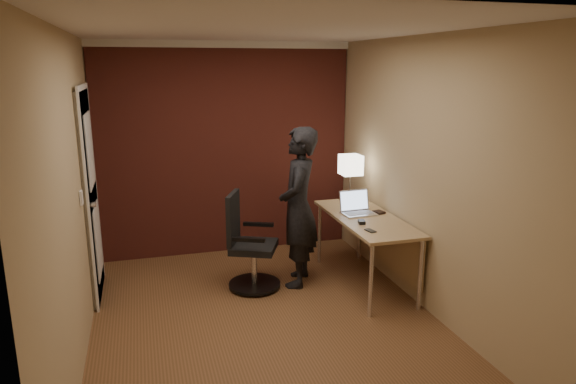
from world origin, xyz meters
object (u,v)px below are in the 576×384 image
object	(u,v)px
office_chair	(248,248)
wallet	(379,212)
desk_lamp	(351,166)
laptop	(357,207)
desk	(372,228)
mouse	(362,222)
phone	(370,231)
person	(298,207)

from	to	relation	value
office_chair	wallet	bearing A→B (deg)	-6.62
desk_lamp	wallet	world-z (taller)	desk_lamp
desk_lamp	laptop	xyz separation A→B (m)	(-0.11, -0.44, -0.35)
desk	office_chair	world-z (taller)	office_chair
wallet	office_chair	size ratio (longest dim) A/B	0.11
desk	office_chair	bearing A→B (deg)	169.21
mouse	desk_lamp	bearing A→B (deg)	88.31
mouse	office_chair	xyz separation A→B (m)	(-1.04, 0.44, -0.31)
desk_lamp	phone	distance (m)	1.14
laptop	desk_lamp	bearing A→B (deg)	76.07
desk	laptop	size ratio (longest dim) A/B	4.35
phone	wallet	world-z (taller)	wallet
person	office_chair	bearing A→B (deg)	-68.69
wallet	office_chair	distance (m)	1.41
phone	wallet	xyz separation A→B (m)	(0.34, 0.52, 0.01)
laptop	wallet	distance (m)	0.24
desk	wallet	bearing A→B (deg)	35.73
wallet	laptop	bearing A→B (deg)	161.89
desk_lamp	laptop	bearing A→B (deg)	-103.93
desk	person	distance (m)	0.79
laptop	office_chair	bearing A→B (deg)	175.73
person	mouse	bearing A→B (deg)	75.48
desk	mouse	xyz separation A→B (m)	(-0.21, -0.20, 0.14)
desk_lamp	desk	bearing A→B (deg)	-89.74
person	wallet	bearing A→B (deg)	105.07
desk_lamp	person	bearing A→B (deg)	-152.37
laptop	wallet	bearing A→B (deg)	-18.11
mouse	office_chair	world-z (taller)	office_chair
desk	laptop	xyz separation A→B (m)	(-0.11, 0.15, 0.19)
wallet	office_chair	world-z (taller)	office_chair
laptop	wallet	world-z (taller)	laptop
desk_lamp	wallet	xyz separation A→B (m)	(0.11, -0.51, -0.41)
desk	desk_lamp	world-z (taller)	desk_lamp
desk_lamp	phone	world-z (taller)	desk_lamp
desk	desk_lamp	xyz separation A→B (m)	(-0.00, 0.59, 0.55)
laptop	office_chair	xyz separation A→B (m)	(-1.14, 0.09, -0.36)
wallet	desk_lamp	bearing A→B (deg)	102.64
desk_lamp	mouse	distance (m)	0.91
desk	phone	distance (m)	0.51
phone	laptop	bearing A→B (deg)	66.41
laptop	person	world-z (taller)	person
mouse	person	bearing A→B (deg)	154.37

